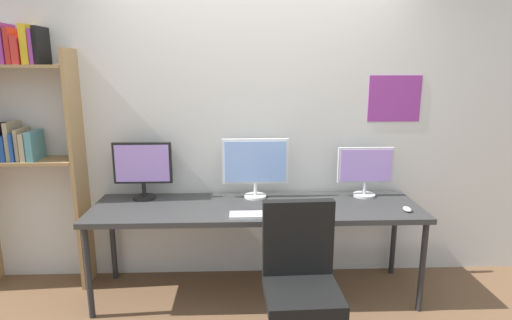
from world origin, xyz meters
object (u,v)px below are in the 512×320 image
computer_mouse (407,209)px  keyboard_main (257,215)px  office_chair (300,299)px  monitor_center (255,165)px  desk (256,212)px  monitor_right (365,169)px  monitor_left (143,167)px  bookshelf (17,124)px

computer_mouse → keyboard_main: bearing=-176.6°
office_chair → computer_mouse: 1.12m
monitor_center → desk: bearing=-90.0°
desk → computer_mouse: (1.11, -0.16, 0.06)m
keyboard_main → monitor_right: bearing=26.2°
office_chair → monitor_right: 1.31m
monitor_center → keyboard_main: monitor_center is taller
monitor_right → computer_mouse: monitor_right is taller
monitor_left → monitor_right: size_ratio=1.02×
monitor_left → computer_mouse: bearing=-10.6°
office_chair → monitor_right: (0.66, 0.98, 0.57)m
monitor_right → computer_mouse: size_ratio=4.74×
bookshelf → monitor_center: bearing=-0.6°
bookshelf → monitor_left: bearing=-1.1°
bookshelf → monitor_center: (1.85, -0.02, -0.34)m
desk → monitor_right: size_ratio=5.53×
office_chair → monitor_left: monitor_left is taller
desk → monitor_left: 0.97m
monitor_left → keyboard_main: monitor_left is taller
monitor_left → bookshelf: bearing=178.9°
bookshelf → monitor_right: size_ratio=4.60×
desk → monitor_left: bearing=166.7°
desk → monitor_center: (0.00, 0.21, 0.32)m
monitor_left → computer_mouse: size_ratio=4.83×
office_chair → keyboard_main: 0.69m
monitor_center → office_chair: bearing=-76.2°
monitor_left → monitor_center: size_ratio=0.87×
desk → monitor_right: 0.97m
keyboard_main → computer_mouse: size_ratio=4.14×
monitor_center → computer_mouse: bearing=-18.7°
monitor_center → computer_mouse: (1.11, -0.38, -0.26)m
bookshelf → monitor_left: 1.02m
monitor_left → keyboard_main: size_ratio=1.17×
desk → monitor_right: bearing=13.3°
monitor_center → keyboard_main: (0.00, -0.44, -0.26)m
monitor_left → keyboard_main: 1.03m
desk → bookshelf: 1.98m
office_chair → computer_mouse: office_chair is taller
desk → bookshelf: (-1.85, 0.23, 0.66)m
monitor_left → monitor_right: bearing=-0.0°
bookshelf → office_chair: 2.51m
keyboard_main → desk: bearing=90.0°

